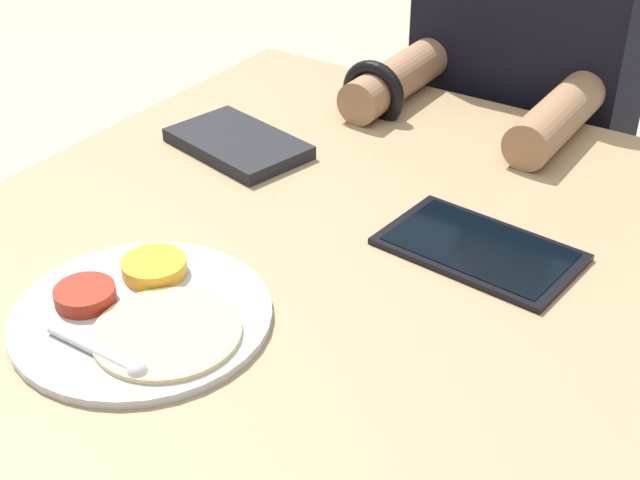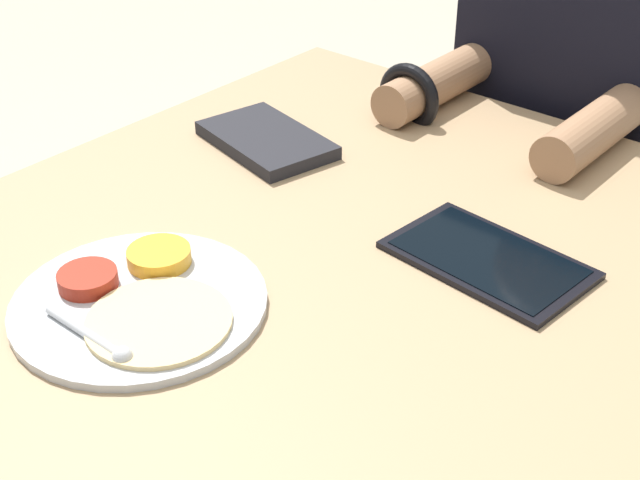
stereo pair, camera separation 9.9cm
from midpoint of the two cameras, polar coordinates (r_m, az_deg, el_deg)
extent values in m
cube|color=#9E7F5B|center=(1.32, 2.28, -13.96)|extent=(0.92, 1.07, 0.73)
cylinder|color=#B7BABF|center=(1.00, -8.72, -4.12)|extent=(0.28, 0.28, 0.01)
cylinder|color=gold|center=(1.05, -7.62, -1.13)|extent=(0.07, 0.07, 0.02)
cylinder|color=maroon|center=(1.02, -11.99, -2.57)|extent=(0.07, 0.07, 0.02)
cylinder|color=#DBBC7F|center=(0.95, -7.37, -5.28)|extent=(0.16, 0.16, 0.01)
cylinder|color=#B7BABF|center=(0.95, -11.96, -5.90)|extent=(0.12, 0.01, 0.01)
sphere|color=#B7BABF|center=(0.91, -9.49, -7.49)|extent=(0.02, 0.02, 0.02)
cube|color=silver|center=(1.33, -1.30, 6.13)|extent=(0.22, 0.17, 0.01)
cube|color=black|center=(1.33, -1.31, 6.36)|extent=(0.23, 0.17, 0.02)
cube|color=black|center=(1.09, 13.28, -1.33)|extent=(0.25, 0.16, 0.01)
cube|color=black|center=(1.09, 13.31, -1.13)|extent=(0.22, 0.14, 0.00)
cube|color=black|center=(1.87, 15.03, -5.01)|extent=(0.33, 0.22, 0.44)
cube|color=black|center=(1.62, 17.58, 9.62)|extent=(0.37, 0.20, 0.59)
cylinder|color=#936B4C|center=(1.49, 9.43, 9.88)|extent=(0.07, 0.26, 0.07)
cylinder|color=#936B4C|center=(1.38, 19.19, 6.66)|extent=(0.07, 0.26, 0.07)
torus|color=black|center=(1.42, 7.72, 9.00)|extent=(0.11, 0.02, 0.11)
camera|label=1|loc=(0.05, -87.14, 1.81)|focal=50.00mm
camera|label=2|loc=(0.05, 92.86, -1.81)|focal=50.00mm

